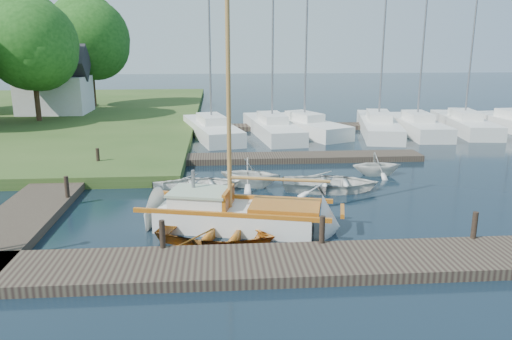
{
  "coord_description": "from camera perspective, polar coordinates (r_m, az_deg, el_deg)",
  "views": [
    {
      "loc": [
        -1.41,
        -18.12,
        5.86
      ],
      "look_at": [
        0.0,
        0.0,
        1.2
      ],
      "focal_mm": 35.0,
      "sensor_mm": 36.0,
      "label": 1
    }
  ],
  "objects": [
    {
      "name": "ground",
      "position": [
        19.1,
        0.0,
        -3.49
      ],
      "size": [
        160.0,
        160.0,
        0.0
      ],
      "primitive_type": "plane",
      "color": "black",
      "rests_on": "ground"
    },
    {
      "name": "marina_boat_5",
      "position": [
        36.9,
        22.7,
        5.04
      ],
      "size": [
        3.24,
        8.57,
        12.12
      ],
      "rotation": [
        0.0,
        0.0,
        1.44
      ],
      "color": "silver",
      "rests_on": "ground"
    },
    {
      "name": "mooring_post_5",
      "position": [
        24.34,
        -17.62,
        1.46
      ],
      "size": [
        0.16,
        0.16,
        0.8
      ],
      "primitive_type": "cylinder",
      "color": "black",
      "rests_on": "left_dock"
    },
    {
      "name": "dinghy",
      "position": [
        15.14,
        -4.54,
        -6.91
      ],
      "size": [
        4.22,
        3.55,
        0.75
      ],
      "primitive_type": "imported",
      "rotation": [
        0.0,
        0.0,
        1.26
      ],
      "color": "#87380F",
      "rests_on": "ground"
    },
    {
      "name": "mooring_post_3",
      "position": [
        15.93,
        23.7,
        -5.79
      ],
      "size": [
        0.16,
        0.16,
        0.8
      ],
      "primitive_type": "cylinder",
      "color": "black",
      "rests_on": "near_dock"
    },
    {
      "name": "tree_3",
      "position": [
        38.3,
        -24.3,
        13.08
      ],
      "size": [
        6.41,
        6.38,
        8.74
      ],
      "color": "#332114",
      "rests_on": "shore"
    },
    {
      "name": "pontoon",
      "position": [
        36.43,
        13.92,
        4.94
      ],
      "size": [
        30.0,
        1.6,
        0.3
      ],
      "primitive_type": "cube",
      "color": "#2E211C",
      "rests_on": "ground"
    },
    {
      "name": "marina_boat_4",
      "position": [
        34.84,
        17.91,
        4.96
      ],
      "size": [
        2.61,
        7.83,
        11.11
      ],
      "rotation": [
        0.0,
        0.0,
        1.52
      ],
      "color": "silver",
      "rests_on": "ground"
    },
    {
      "name": "tender_a",
      "position": [
        20.24,
        -6.72,
        -1.46
      ],
      "size": [
        3.9,
        3.03,
        0.74
      ],
      "primitive_type": "imported",
      "rotation": [
        0.0,
        0.0,
        1.71
      ],
      "color": "silver",
      "rests_on": "ground"
    },
    {
      "name": "house_c",
      "position": [
        42.18,
        -22.07,
        8.89
      ],
      "size": [
        5.25,
        4.0,
        5.28
      ],
      "color": "silver",
      "rests_on": "shore"
    },
    {
      "name": "tender_c",
      "position": [
        20.49,
        8.5,
        -1.24
      ],
      "size": [
        4.23,
        3.29,
        0.8
      ],
      "primitive_type": "imported",
      "rotation": [
        0.0,
        0.0,
        1.43
      ],
      "color": "silver",
      "rests_on": "ground"
    },
    {
      "name": "far_dock",
      "position": [
        25.5,
        3.35,
        1.42
      ],
      "size": [
        14.0,
        1.6,
        0.3
      ],
      "primitive_type": "cube",
      "color": "#2E211C",
      "rests_on": "ground"
    },
    {
      "name": "tender_b",
      "position": [
        20.69,
        -0.67,
        -0.16
      ],
      "size": [
        3.07,
        2.84,
        1.33
      ],
      "primitive_type": "imported",
      "rotation": [
        0.0,
        0.0,
        1.26
      ],
      "color": "silver",
      "rests_on": "ground"
    },
    {
      "name": "marina_boat_0",
      "position": [
        31.99,
        -5.1,
        4.79
      ],
      "size": [
        4.06,
        8.57,
        10.04
      ],
      "rotation": [
        0.0,
        0.0,
        1.8
      ],
      "color": "silver",
      "rests_on": "ground"
    },
    {
      "name": "sailboat",
      "position": [
        16.29,
        -1.71,
        -5.42
      ],
      "size": [
        7.41,
        3.6,
        9.83
      ],
      "rotation": [
        0.0,
        0.0,
        -0.24
      ],
      "color": "silver",
      "rests_on": "ground"
    },
    {
      "name": "marina_boat_2",
      "position": [
        33.22,
        5.54,
        5.17
      ],
      "size": [
        5.19,
        7.87,
        12.18
      ],
      "rotation": [
        0.0,
        0.0,
        2.0
      ],
      "color": "silver",
      "rests_on": "ground"
    },
    {
      "name": "marina_boat_1",
      "position": [
        32.5,
        1.85,
        4.99
      ],
      "size": [
        3.3,
        9.03,
        10.4
      ],
      "rotation": [
        0.0,
        0.0,
        1.7
      ],
      "color": "silver",
      "rests_on": "ground"
    },
    {
      "name": "tender_d",
      "position": [
        23.2,
        13.68,
        0.82
      ],
      "size": [
        2.24,
        1.94,
        1.17
      ],
      "primitive_type": "imported",
      "rotation": [
        0.0,
        0.0,
        1.56
      ],
      "color": "silver",
      "rests_on": "ground"
    },
    {
      "name": "marina_boat_3",
      "position": [
        34.34,
        13.81,
        5.12
      ],
      "size": [
        4.1,
        9.7,
        13.12
      ],
      "rotation": [
        0.0,
        0.0,
        1.36
      ],
      "color": "silver",
      "rests_on": "ground"
    },
    {
      "name": "left_dock",
      "position": [
        21.93,
        -21.77,
        -1.77
      ],
      "size": [
        2.2,
        18.0,
        0.3
      ],
      "primitive_type": "cube",
      "color": "#2E211C",
      "rests_on": "ground"
    },
    {
      "name": "near_dock",
      "position": [
        13.47,
        2.01,
        -10.7
      ],
      "size": [
        18.0,
        2.2,
        0.3
      ],
      "primitive_type": "cube",
      "color": "#2E211C",
      "rests_on": "ground"
    },
    {
      "name": "mooring_post_4",
      "position": [
        19.66,
        -20.81,
        -1.8
      ],
      "size": [
        0.16,
        0.16,
        0.8
      ],
      "primitive_type": "cylinder",
      "color": "black",
      "rests_on": "left_dock"
    },
    {
      "name": "mooring_post_1",
      "position": [
        14.19,
        -10.66,
        -7.2
      ],
      "size": [
        0.16,
        0.16,
        0.8
      ],
      "primitive_type": "cylinder",
      "color": "black",
      "rests_on": "near_dock"
    },
    {
      "name": "mooring_post_2",
      "position": [
        14.4,
        7.57,
        -6.75
      ],
      "size": [
        0.16,
        0.16,
        0.8
      ],
      "primitive_type": "cylinder",
      "color": "black",
      "rests_on": "near_dock"
    },
    {
      "name": "tree_7",
      "position": [
        45.43,
        -18.5,
        14.1
      ],
      "size": [
        6.83,
        6.83,
        9.38
      ],
      "color": "#332114",
      "rests_on": "shore"
    }
  ]
}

